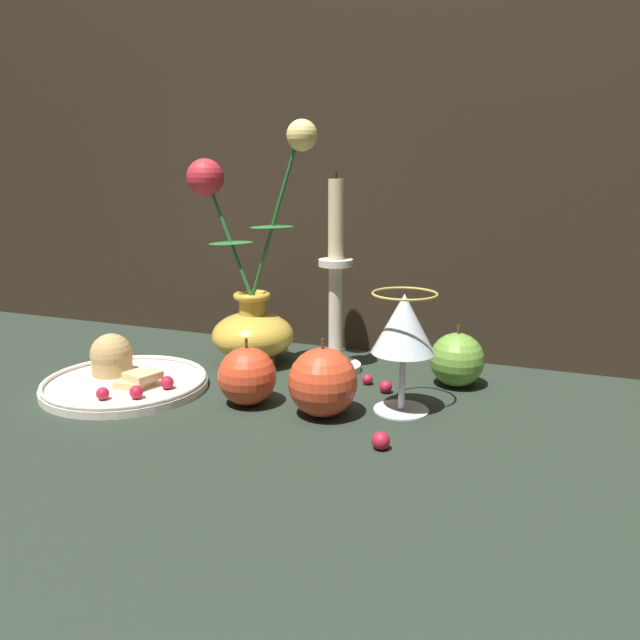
{
  "coord_description": "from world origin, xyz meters",
  "views": [
    {
      "loc": [
        0.35,
        -0.72,
        0.29
      ],
      "look_at": [
        0.06,
        0.01,
        0.1
      ],
      "focal_mm": 35.0,
      "sensor_mm": 36.0,
      "label": 1
    }
  ],
  "objects_px": {
    "vase": "(250,305)",
    "wine_glass": "(404,328)",
    "plate_with_pastries": "(122,376)",
    "apple_near_glass": "(457,360)",
    "apple_at_table_edge": "(323,382)",
    "apple_beside_vase": "(247,376)",
    "candlestick": "(335,299)"
  },
  "relations": [
    {
      "from": "candlestick",
      "to": "apple_near_glass",
      "type": "relative_size",
      "value": 3.34
    },
    {
      "from": "apple_near_glass",
      "to": "apple_at_table_edge",
      "type": "distance_m",
      "value": 0.21
    },
    {
      "from": "apple_near_glass",
      "to": "apple_at_table_edge",
      "type": "height_order",
      "value": "apple_at_table_edge"
    },
    {
      "from": "plate_with_pastries",
      "to": "apple_near_glass",
      "type": "distance_m",
      "value": 0.46
    },
    {
      "from": "candlestick",
      "to": "apple_beside_vase",
      "type": "height_order",
      "value": "candlestick"
    },
    {
      "from": "vase",
      "to": "candlestick",
      "type": "height_order",
      "value": "vase"
    },
    {
      "from": "apple_beside_vase",
      "to": "apple_at_table_edge",
      "type": "xyz_separation_m",
      "value": [
        0.1,
        -0.0,
        0.0
      ]
    },
    {
      "from": "vase",
      "to": "apple_near_glass",
      "type": "xyz_separation_m",
      "value": [
        0.31,
        0.01,
        -0.05
      ]
    },
    {
      "from": "apple_beside_vase",
      "to": "apple_at_table_edge",
      "type": "relative_size",
      "value": 0.9
    },
    {
      "from": "vase",
      "to": "apple_near_glass",
      "type": "relative_size",
      "value": 4.15
    },
    {
      "from": "apple_near_glass",
      "to": "vase",
      "type": "bearing_deg",
      "value": -178.07
    },
    {
      "from": "vase",
      "to": "plate_with_pastries",
      "type": "relative_size",
      "value": 1.62
    },
    {
      "from": "plate_with_pastries",
      "to": "apple_beside_vase",
      "type": "xyz_separation_m",
      "value": [
        0.19,
        0.01,
        0.02
      ]
    },
    {
      "from": "vase",
      "to": "plate_with_pastries",
      "type": "distance_m",
      "value": 0.21
    },
    {
      "from": "vase",
      "to": "apple_at_table_edge",
      "type": "relative_size",
      "value": 3.73
    },
    {
      "from": "vase",
      "to": "wine_glass",
      "type": "height_order",
      "value": "vase"
    },
    {
      "from": "apple_beside_vase",
      "to": "vase",
      "type": "bearing_deg",
      "value": 115.93
    },
    {
      "from": "vase",
      "to": "candlestick",
      "type": "relative_size",
      "value": 1.24
    },
    {
      "from": "candlestick",
      "to": "apple_beside_vase",
      "type": "distance_m",
      "value": 0.19
    },
    {
      "from": "plate_with_pastries",
      "to": "apple_at_table_edge",
      "type": "distance_m",
      "value": 0.29
    },
    {
      "from": "wine_glass",
      "to": "candlestick",
      "type": "relative_size",
      "value": 0.52
    },
    {
      "from": "vase",
      "to": "wine_glass",
      "type": "distance_m",
      "value": 0.28
    },
    {
      "from": "candlestick",
      "to": "apple_near_glass",
      "type": "xyz_separation_m",
      "value": [
        0.18,
        -0.0,
        -0.07
      ]
    },
    {
      "from": "plate_with_pastries",
      "to": "candlestick",
      "type": "height_order",
      "value": "candlestick"
    },
    {
      "from": "vase",
      "to": "plate_with_pastries",
      "type": "bearing_deg",
      "value": -125.11
    },
    {
      "from": "vase",
      "to": "apple_at_table_edge",
      "type": "distance_m",
      "value": 0.24
    },
    {
      "from": "vase",
      "to": "apple_near_glass",
      "type": "distance_m",
      "value": 0.31
    },
    {
      "from": "wine_glass",
      "to": "candlestick",
      "type": "height_order",
      "value": "candlestick"
    },
    {
      "from": "candlestick",
      "to": "apple_beside_vase",
      "type": "xyz_separation_m",
      "value": [
        -0.06,
        -0.17,
        -0.07
      ]
    },
    {
      "from": "apple_beside_vase",
      "to": "apple_at_table_edge",
      "type": "distance_m",
      "value": 0.1
    },
    {
      "from": "wine_glass",
      "to": "vase",
      "type": "bearing_deg",
      "value": 157.75
    },
    {
      "from": "vase",
      "to": "apple_near_glass",
      "type": "height_order",
      "value": "vase"
    }
  ]
}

